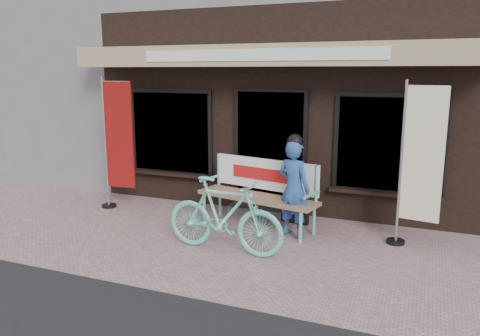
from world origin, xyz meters
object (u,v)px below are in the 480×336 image
at_px(bench, 260,188).
at_px(menu_stand, 295,195).
at_px(nobori_cream, 419,163).
at_px(bicycle, 224,215).
at_px(nobori_red, 117,142).
at_px(person, 294,187).

xyz_separation_m(bench, menu_stand, (0.49, 0.36, -0.16)).
bearing_deg(menu_stand, nobori_cream, -2.46).
xyz_separation_m(bicycle, nobori_cream, (2.46, 1.20, 0.70)).
xyz_separation_m(bicycle, nobori_red, (-2.66, 1.23, 0.71)).
relative_size(bicycle, nobori_cream, 0.74).
distance_m(bench, menu_stand, 0.63).
bearing_deg(nobori_red, bicycle, -29.95).
bearing_deg(bench, nobori_red, -167.61).
relative_size(nobori_cream, menu_stand, 2.51).
bearing_deg(person, nobori_cream, 25.98).
height_order(nobori_red, menu_stand, nobori_red).
distance_m(person, nobori_red, 3.42).
height_order(person, menu_stand, person).
distance_m(bicycle, nobori_red, 3.01).
relative_size(nobori_red, nobori_cream, 1.01).
bearing_deg(nobori_red, menu_stand, 1.35).
distance_m(bench, person, 0.69).
height_order(bench, nobori_cream, nobori_cream).
bearing_deg(nobori_cream, bench, -171.50).
distance_m(nobori_red, menu_stand, 3.35).
xyz_separation_m(person, menu_stand, (-0.14, 0.61, -0.30)).
distance_m(bench, bicycle, 1.25).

